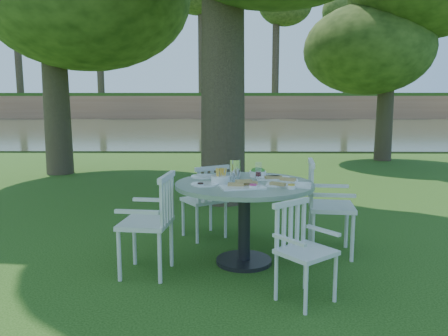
{
  "coord_description": "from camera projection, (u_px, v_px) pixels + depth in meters",
  "views": [
    {
      "loc": [
        0.07,
        -4.81,
        1.61
      ],
      "look_at": [
        0.0,
        0.2,
        0.85
      ],
      "focal_mm": 35.0,
      "sensor_mm": 36.0,
      "label": 1
    }
  ],
  "objects": [
    {
      "name": "tableware",
      "position": [
        243.0,
        178.0,
        4.35
      ],
      "size": [
        1.21,
        0.89,
        0.21
      ],
      "color": "white",
      "rests_on": "table"
    },
    {
      "name": "river",
      "position": [
        229.0,
        128.0,
        27.74
      ],
      "size": [
        100.0,
        28.0,
        0.12
      ],
      "primitive_type": "cube",
      "color": "#2D331E",
      "rests_on": "ground"
    },
    {
      "name": "ground",
      "position": [
        224.0,
        244.0,
        5.0
      ],
      "size": [
        140.0,
        140.0,
        0.0
      ],
      "primitive_type": "plane",
      "color": "#16390B",
      "rests_on": "ground"
    },
    {
      "name": "chair_nw",
      "position": [
        208.0,
        196.0,
        5.12
      ],
      "size": [
        0.6,
        0.59,
        0.88
      ],
      "rotation": [
        0.0,
        0.0,
        -2.56
      ],
      "color": "silver",
      "rests_on": "ground"
    },
    {
      "name": "table",
      "position": [
        244.0,
        199.0,
        4.32
      ],
      "size": [
        1.36,
        1.36,
        0.82
      ],
      "color": "black",
      "rests_on": "ground"
    },
    {
      "name": "chair_se",
      "position": [
        299.0,
        243.0,
        3.56
      ],
      "size": [
        0.55,
        0.55,
        0.8
      ],
      "rotation": [
        0.0,
        0.0,
        0.68
      ],
      "color": "silver",
      "rests_on": "ground"
    },
    {
      "name": "far_bank",
      "position": [
        233.0,
        47.0,
        44.57
      ],
      "size": [
        100.0,
        18.0,
        15.2
      ],
      "color": "#9A6548",
      "rests_on": "ground"
    },
    {
      "name": "chair_sw",
      "position": [
        155.0,
        216.0,
        4.05
      ],
      "size": [
        0.5,
        0.53,
        0.95
      ],
      "rotation": [
        0.0,
        0.0,
        -1.69
      ],
      "color": "silver",
      "rests_on": "ground"
    },
    {
      "name": "chair_ne",
      "position": [
        322.0,
        200.0,
        4.61
      ],
      "size": [
        0.53,
        0.56,
        1.0
      ],
      "rotation": [
        0.0,
        0.0,
        -4.83
      ],
      "color": "silver",
      "rests_on": "ground"
    }
  ]
}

